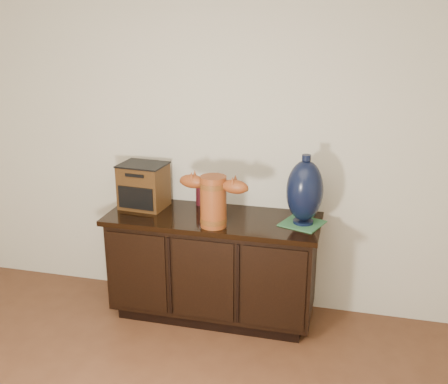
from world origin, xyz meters
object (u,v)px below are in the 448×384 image
(terracotta_vessel, at_px, (213,198))
(spray_can, at_px, (200,193))
(sideboard, at_px, (213,265))
(lamp_base, at_px, (305,191))
(tv_radio, at_px, (144,186))

(terracotta_vessel, relative_size, spray_can, 2.65)
(sideboard, xyz_separation_m, lamp_base, (0.61, 0.01, 0.60))
(sideboard, relative_size, tv_radio, 4.30)
(tv_radio, xyz_separation_m, spray_can, (0.38, 0.14, -0.07))
(tv_radio, bearing_deg, terracotta_vessel, -16.99)
(lamp_base, bearing_deg, tv_radio, 177.15)
(sideboard, xyz_separation_m, spray_can, (-0.15, 0.21, 0.46))
(sideboard, height_order, terracotta_vessel, terracotta_vessel)
(sideboard, relative_size, terracotta_vessel, 3.04)
(tv_radio, distance_m, spray_can, 0.41)
(lamp_base, distance_m, spray_can, 0.80)
(terracotta_vessel, distance_m, tv_radio, 0.62)
(tv_radio, bearing_deg, sideboard, -2.48)
(sideboard, distance_m, spray_can, 0.53)
(terracotta_vessel, bearing_deg, tv_radio, 166.32)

